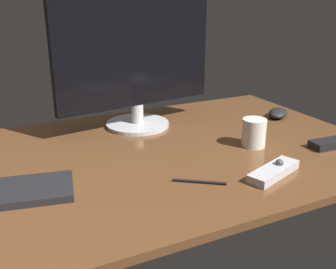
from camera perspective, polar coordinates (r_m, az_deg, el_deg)
desk at (r=113.97cm, az=-3.60°, el=-3.30°), size 140.00×84.00×2.00cm
monitor at (r=131.79cm, az=-4.66°, el=10.56°), size 55.85×21.58×43.09cm
computer_mouse at (r=151.41cm, az=15.57°, el=3.00°), size 12.68×12.00×3.24cm
media_remote at (r=103.74cm, az=15.01°, el=-5.12°), size 17.92×10.67×3.65cm
tv_remote at (r=129.29cm, az=23.09°, el=-1.05°), size 17.60×6.46×2.20cm
coffee_mug at (r=120.50cm, az=12.28°, el=0.25°), size 7.11×7.11×8.48cm
pen at (r=97.03cm, az=4.54°, el=-6.81°), size 11.07×8.18×0.73cm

